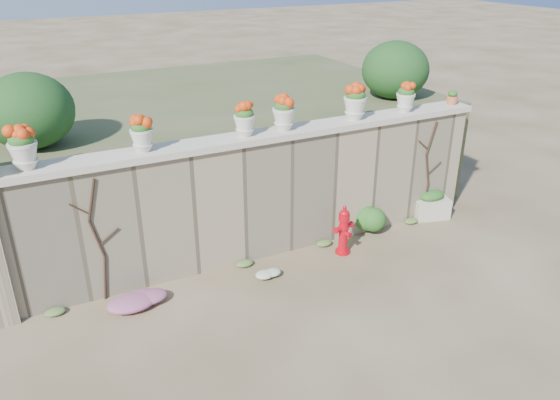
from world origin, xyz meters
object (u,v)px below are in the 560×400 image
fire_hydrant (344,230)px  planter_box (431,205)px  urn_pot_0 (23,148)px  terracotta_pot (452,98)px

fire_hydrant → planter_box: size_ratio=1.18×
planter_box → urn_pot_0: size_ratio=1.29×
planter_box → urn_pot_0: urn_pot_0 is taller
fire_hydrant → urn_pot_0: size_ratio=1.53×
urn_pot_0 → terracotta_pot: urn_pot_0 is taller
planter_box → urn_pot_0: (-6.76, 0.25, 2.13)m
planter_box → urn_pot_0: bearing=-166.8°
fire_hydrant → planter_box: (2.23, 0.40, -0.19)m
fire_hydrant → planter_box: fire_hydrant is taller
fire_hydrant → terracotta_pot: size_ratio=3.45×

